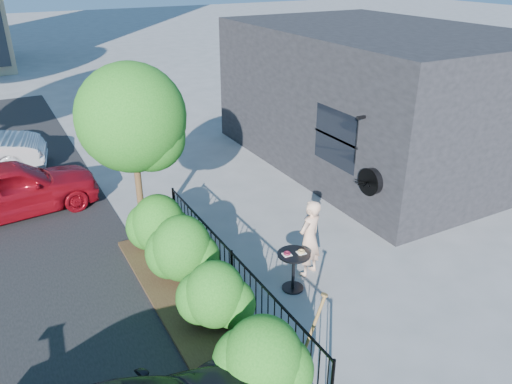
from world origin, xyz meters
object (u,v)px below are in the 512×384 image
cafe_table (294,265)px  car_red (10,189)px  woman (309,238)px  patio_tree (136,124)px  shovel (309,340)px

cafe_table → car_red: 7.35m
cafe_table → woman: 0.68m
cafe_table → car_red: size_ratio=0.21×
patio_tree → cafe_table: bearing=-56.9°
patio_tree → cafe_table: patio_tree is taller
car_red → patio_tree: bearing=-146.1°
shovel → car_red: same height
cafe_table → shovel: 2.13m
patio_tree → car_red: bearing=129.9°
shovel → woman: bearing=55.8°
shovel → car_red: 8.52m
woman → car_red: 7.46m
cafe_table → woman: size_ratio=0.52×
woman → shovel: (-1.50, -2.20, -0.19)m
cafe_table → car_red: car_red is taller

